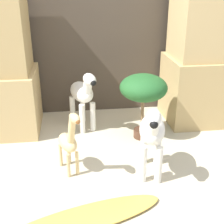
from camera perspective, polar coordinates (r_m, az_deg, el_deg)
ground_plane at (r=2.24m, az=2.51°, el=-16.74°), size 14.00×14.00×0.00m
wall_back at (r=3.44m, az=-2.36°, el=17.82°), size 6.40×0.08×2.20m
rock_pillar_left at (r=3.16m, az=-19.56°, el=8.48°), size 0.61×0.64×1.49m
rock_pillar_right at (r=3.35m, az=15.51°, el=9.37°), size 0.61×0.64×1.44m
zebra_right at (r=2.36m, az=7.35°, el=-3.76°), size 0.28×0.51×0.63m
zebra_left at (r=3.11m, az=-5.33°, el=3.27°), size 0.31×0.51×0.63m
giraffe_figurine at (r=2.43m, az=-7.88°, el=-5.19°), size 0.22×0.38×0.57m
potted_palm_front at (r=2.88m, az=5.77°, el=4.07°), size 0.44×0.44×0.63m
surfboard at (r=2.12m, az=-5.08°, el=-18.76°), size 1.09×0.51×0.08m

